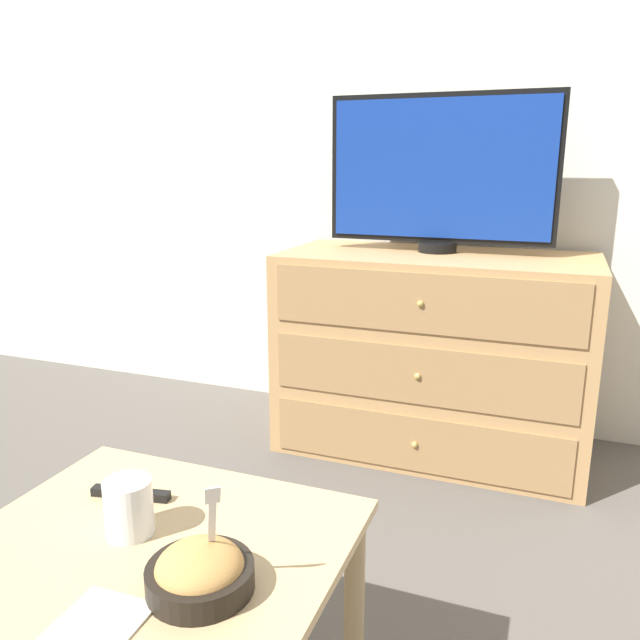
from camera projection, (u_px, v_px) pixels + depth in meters
ground_plane at (465, 420)px, 2.85m from camera, size 12.00×12.00×0.00m
wall_back at (484, 123)px, 2.55m from camera, size 12.00×0.05×2.60m
dresser at (433, 354)px, 2.50m from camera, size 1.19×0.59×0.80m
tv at (441, 172)px, 2.39m from camera, size 0.88×0.15×0.60m
coffee_table at (149, 583)px, 1.15m from camera, size 0.70×0.61×0.47m
takeout_bowl at (200, 572)px, 1.01m from camera, size 0.18×0.18×0.20m
drink_cup at (129, 511)px, 1.16m from camera, size 0.09×0.09×0.11m
napkin at (100, 622)px, 0.95m from camera, size 0.13×0.13×0.00m
remote_control at (131, 493)px, 1.30m from camera, size 0.17×0.06×0.02m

